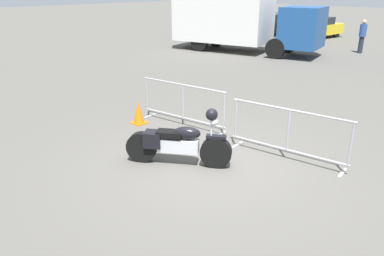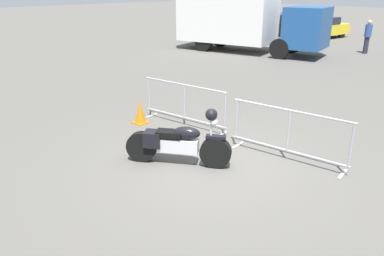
% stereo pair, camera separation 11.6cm
% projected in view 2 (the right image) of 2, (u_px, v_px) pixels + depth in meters
% --- Properties ---
extents(ground_plane, '(120.00, 120.00, 0.00)m').
position_uv_depth(ground_plane, '(210.00, 165.00, 7.41)').
color(ground_plane, '#54514C').
extents(motorcycle, '(1.87, 1.28, 1.19)m').
position_uv_depth(motorcycle, '(178.00, 143.00, 7.30)').
color(motorcycle, black).
rests_on(motorcycle, ground).
extents(crowd_barrier_near, '(2.49, 0.70, 1.07)m').
position_uv_depth(crowd_barrier_near, '(184.00, 104.00, 9.32)').
color(crowd_barrier_near, '#9EA0A5').
rests_on(crowd_barrier_near, ground).
extents(crowd_barrier_far, '(2.49, 0.70, 1.07)m').
position_uv_depth(crowd_barrier_far, '(288.00, 134.00, 7.45)').
color(crowd_barrier_far, '#9EA0A5').
rests_on(crowd_barrier_far, ground).
extents(box_truck, '(7.99, 3.68, 2.98)m').
position_uv_depth(box_truck, '(242.00, 20.00, 19.46)').
color(box_truck, white).
rests_on(box_truck, ground).
extents(parked_car_tan, '(2.36, 4.54, 1.47)m').
position_uv_depth(parked_car_tan, '(247.00, 21.00, 28.46)').
color(parked_car_tan, tan).
rests_on(parked_car_tan, ground).
extents(parked_car_black, '(2.31, 4.45, 1.44)m').
position_uv_depth(parked_car_black, '(282.00, 24.00, 26.56)').
color(parked_car_black, black).
rests_on(parked_car_black, ground).
extents(parked_car_yellow, '(2.18, 4.21, 1.36)m').
position_uv_depth(parked_car_yellow, '(322.00, 28.00, 24.71)').
color(parked_car_yellow, yellow).
rests_on(parked_car_yellow, ground).
extents(pedestrian, '(0.48, 0.48, 1.69)m').
position_uv_depth(pedestrian, '(368.00, 35.00, 19.09)').
color(pedestrian, '#262838').
rests_on(pedestrian, ground).
extents(traffic_cone, '(0.34, 0.34, 0.59)m').
position_uv_depth(traffic_cone, '(140.00, 112.00, 9.55)').
color(traffic_cone, orange).
rests_on(traffic_cone, ground).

